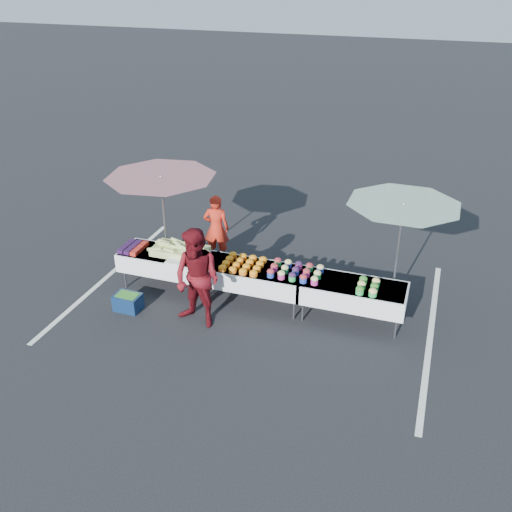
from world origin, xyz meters
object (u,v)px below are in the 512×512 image
(table_left, at_px, (168,261))
(storage_bin, at_px, (128,302))
(table_right, at_px, (353,292))
(vendor, at_px, (216,228))
(umbrella_left, at_px, (161,185))
(table_center, at_px, (256,276))
(umbrella_right, at_px, (403,213))
(customer, at_px, (197,279))

(table_left, distance_m, storage_bin, 1.13)
(table_right, relative_size, vendor, 1.25)
(vendor, distance_m, umbrella_left, 1.70)
(table_left, height_order, storage_bin, table_left)
(table_center, bearing_deg, table_left, 180.00)
(table_right, distance_m, umbrella_right, 1.63)
(table_center, height_order, customer, customer)
(table_left, distance_m, umbrella_right, 4.48)
(customer, bearing_deg, table_left, 151.07)
(umbrella_left, relative_size, umbrella_right, 0.96)
(vendor, xyz_separation_m, storage_bin, (-0.82, -2.34, -0.58))
(table_right, bearing_deg, customer, -159.31)
(table_right, relative_size, umbrella_right, 0.70)
(vendor, bearing_deg, table_left, 60.60)
(customer, relative_size, umbrella_left, 0.71)
(table_right, distance_m, vendor, 3.44)
(table_center, bearing_deg, umbrella_left, 168.86)
(table_center, relative_size, vendor, 1.25)
(table_left, relative_size, customer, 1.02)
(table_center, bearing_deg, customer, -127.60)
(table_right, bearing_deg, table_left, 180.00)
(table_center, bearing_deg, umbrella_right, 18.28)
(table_right, height_order, umbrella_right, umbrella_right)
(table_right, height_order, vendor, vendor)
(table_right, xyz_separation_m, umbrella_left, (-3.83, 0.40, 1.39))
(table_right, xyz_separation_m, vendor, (-3.15, 1.37, 0.16))
(table_center, bearing_deg, vendor, 134.63)
(table_center, xyz_separation_m, table_right, (1.80, 0.00, 0.00))
(umbrella_left, bearing_deg, umbrella_right, 5.13)
(table_right, relative_size, storage_bin, 3.79)
(table_center, bearing_deg, storage_bin, -155.71)
(table_left, height_order, customer, customer)
(table_left, bearing_deg, table_center, 0.00)
(table_left, xyz_separation_m, vendor, (0.45, 1.37, 0.16))
(vendor, bearing_deg, table_right, 145.39)
(storage_bin, bearing_deg, table_left, 71.14)
(table_center, height_order, umbrella_right, umbrella_right)
(table_left, bearing_deg, vendor, 71.75)
(table_left, relative_size, storage_bin, 3.79)
(table_left, distance_m, customer, 1.47)
(storage_bin, bearing_deg, table_right, 15.55)
(customer, relative_size, storage_bin, 3.71)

